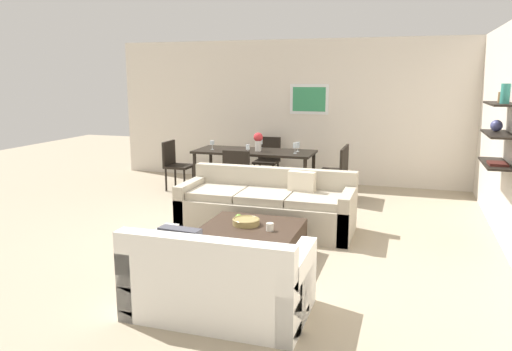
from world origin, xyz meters
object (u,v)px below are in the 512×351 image
at_px(wine_glass_right_near, 295,146).
at_px(dining_chair_foot, 239,173).
at_px(sofa_beige, 267,208).
at_px(loveseat_white, 219,280).
at_px(candle_jar, 270,227).
at_px(wine_glass_foot, 248,147).
at_px(coffee_table, 252,242).
at_px(wine_glass_right_far, 298,145).
at_px(dining_chair_right_far, 339,167).
at_px(wine_glass_left_near, 212,143).
at_px(wine_glass_head, 260,142).
at_px(decorative_bowl, 246,221).
at_px(centerpiece_vase, 258,140).
at_px(apple_on_coffee_table, 239,218).
at_px(dining_chair_head, 268,157).
at_px(dining_table, 254,154).
at_px(dining_chair_left_near, 175,162).
at_px(dining_chair_right_near, 335,171).

bearing_deg(wine_glass_right_near, dining_chair_foot, -135.88).
xyz_separation_m(sofa_beige, loveseat_white, (0.27, -2.42, 0.00)).
distance_m(candle_jar, wine_glass_foot, 3.08).
height_order(coffee_table, wine_glass_right_far, wine_glass_right_far).
bearing_deg(loveseat_white, dining_chair_right_far, 85.44).
relative_size(wine_glass_left_near, wine_glass_head, 1.06).
height_order(wine_glass_right_far, wine_glass_head, wine_glass_right_far).
height_order(decorative_bowl, dining_chair_right_far, dining_chair_right_far).
distance_m(wine_glass_left_near, centerpiece_vase, 0.83).
bearing_deg(decorative_bowl, dining_chair_right_far, 80.04).
relative_size(wine_glass_right_near, wine_glass_head, 1.20).
relative_size(loveseat_white, wine_glass_foot, 9.90).
xyz_separation_m(loveseat_white, wine_glass_left_near, (-1.82, 4.27, 0.57)).
height_order(dining_chair_right_far, wine_glass_right_far, wine_glass_right_far).
bearing_deg(wine_glass_left_near, decorative_bowl, -61.14).
xyz_separation_m(apple_on_coffee_table, dining_chair_head, (-0.75, 3.76, 0.08)).
bearing_deg(wine_glass_right_near, dining_table, 172.06).
bearing_deg(centerpiece_vase, sofa_beige, -69.32).
bearing_deg(wine_glass_right_far, wine_glass_foot, -148.09).
xyz_separation_m(wine_glass_left_near, wine_glass_foot, (0.75, -0.26, -0.01)).
bearing_deg(wine_glass_left_near, wine_glass_foot, -18.97).
relative_size(loveseat_white, wine_glass_left_near, 9.43).
distance_m(coffee_table, wine_glass_right_far, 3.23).
distance_m(wine_glass_right_far, wine_glass_foot, 0.88).
bearing_deg(wine_glass_left_near, dining_chair_foot, -44.12).
bearing_deg(centerpiece_vase, wine_glass_head, 101.57).
height_order(dining_chair_left_near, dining_chair_right_near, same).
bearing_deg(dining_chair_right_far, dining_chair_left_near, -172.53).
bearing_deg(wine_glass_right_near, dining_chair_left_near, -177.77).
distance_m(loveseat_white, decorative_bowl, 1.35).
relative_size(decorative_bowl, wine_glass_foot, 2.04).
height_order(dining_table, wine_glass_left_near, wine_glass_left_near).
height_order(loveseat_white, dining_chair_right_far, dining_chair_right_far).
relative_size(dining_chair_right_near, wine_glass_foot, 5.83).
xyz_separation_m(coffee_table, decorative_bowl, (-0.07, 0.01, 0.23)).
height_order(coffee_table, apple_on_coffee_table, apple_on_coffee_table).
bearing_deg(dining_chair_right_near, dining_chair_right_far, 90.00).
bearing_deg(candle_jar, wine_glass_foot, 112.90).
distance_m(sofa_beige, dining_chair_head, 2.91).
distance_m(dining_table, wine_glass_head, 0.40).
bearing_deg(wine_glass_head, dining_chair_right_near, -20.85).
height_order(coffee_table, dining_table, dining_table).
relative_size(sofa_beige, wine_glass_head, 15.35).
xyz_separation_m(dining_chair_right_near, centerpiece_vase, (-1.36, 0.15, 0.44)).
relative_size(dining_chair_left_near, dining_chair_right_near, 1.00).
relative_size(dining_chair_right_near, centerpiece_vase, 2.74).
bearing_deg(centerpiece_vase, dining_chair_foot, -95.99).
relative_size(coffee_table, dining_chair_left_near, 1.21).
distance_m(candle_jar, wine_glass_head, 3.75).
bearing_deg(dining_chair_foot, loveseat_white, -73.10).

